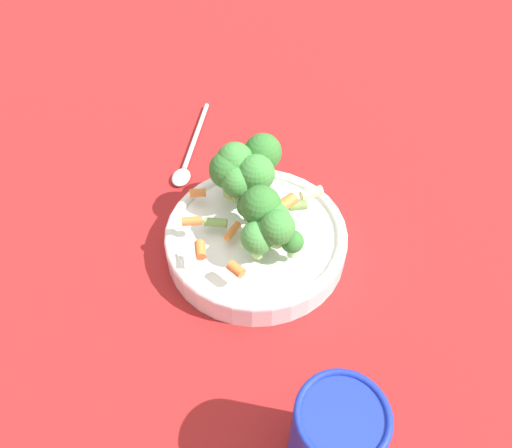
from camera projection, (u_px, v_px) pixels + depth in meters
ground_plane at (256, 249)px, 0.63m from camera, size 3.00×3.00×0.00m
bowl at (256, 239)px, 0.61m from camera, size 0.22×0.22×0.04m
pasta_salad at (252, 189)px, 0.58m from camera, size 0.18×0.16×0.08m
cup at (335, 439)px, 0.42m from camera, size 0.08×0.08×0.12m
spoon at (188, 157)px, 0.73m from camera, size 0.14×0.16×0.01m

